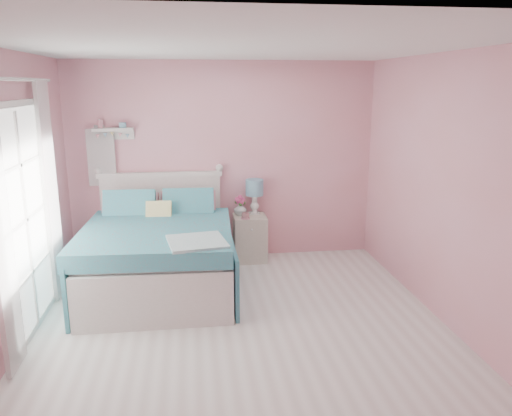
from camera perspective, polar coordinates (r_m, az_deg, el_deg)
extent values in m
plane|color=silver|center=(4.88, -1.58, -14.13)|extent=(4.50, 4.50, 0.00)
plane|color=#D7888F|center=(6.62, -3.72, 5.26)|extent=(4.00, 0.00, 4.00)
plane|color=#D7888F|center=(2.31, 4.24, -11.65)|extent=(4.00, 0.00, 4.00)
plane|color=#D7888F|center=(4.67, -26.92, 0.09)|extent=(0.00, 4.50, 4.50)
plane|color=#D7888F|center=(5.03, 21.62, 1.53)|extent=(0.00, 4.50, 4.50)
plane|color=white|center=(4.32, -1.82, 17.97)|extent=(4.50, 4.50, 0.00)
cube|color=silver|center=(5.87, -11.00, -7.09)|extent=(1.59, 2.05, 0.43)
cube|color=silver|center=(5.77, -11.14, -4.34)|extent=(1.53, 1.99, 0.16)
cube|color=silver|center=(6.71, -10.68, -1.24)|extent=(1.54, 0.07, 1.13)
cube|color=silver|center=(6.58, -10.91, 3.77)|extent=(1.60, 0.09, 0.06)
cube|color=silver|center=(4.93, -11.67, -10.49)|extent=(1.54, 0.06, 0.56)
cube|color=teal|center=(5.58, -11.30, -3.16)|extent=(1.70, 1.80, 0.18)
cube|color=pink|center=(6.38, -14.09, -0.13)|extent=(0.69, 0.31, 0.43)
cube|color=pink|center=(6.34, -7.70, 0.08)|extent=(0.69, 0.31, 0.43)
cube|color=#CCBC59|center=(6.08, -11.05, -0.66)|extent=(0.31, 0.23, 0.31)
cube|color=beige|center=(6.66, -0.71, -3.46)|extent=(0.42, 0.40, 0.61)
cube|color=silver|center=(6.43, -0.51, -2.45)|extent=(0.36, 0.02, 0.16)
sphere|color=white|center=(6.41, -0.49, -2.50)|extent=(0.03, 0.03, 0.03)
cylinder|color=white|center=(6.67, -0.17, -0.58)|extent=(0.15, 0.15, 0.02)
cylinder|color=white|center=(6.64, -0.17, 0.49)|extent=(0.07, 0.07, 0.25)
cylinder|color=#74AAC2|center=(6.59, -0.17, 2.37)|extent=(0.23, 0.23, 0.21)
imported|color=silver|center=(6.59, -1.82, -0.09)|extent=(0.21, 0.21, 0.17)
imported|color=#C18186|center=(6.43, -1.22, -0.89)|extent=(0.13, 0.13, 0.08)
sphere|color=#D74987|center=(6.55, -1.83, 1.25)|extent=(0.06, 0.06, 0.06)
sphere|color=#D74987|center=(6.59, -1.50, 0.96)|extent=(0.06, 0.06, 0.06)
sphere|color=#D74987|center=(6.57, -2.18, 1.00)|extent=(0.06, 0.06, 0.06)
sphere|color=#D74987|center=(6.54, -1.62, 0.69)|extent=(0.06, 0.06, 0.06)
sphere|color=#D74987|center=(6.54, -2.07, 0.78)|extent=(0.06, 0.06, 0.06)
cube|color=silver|center=(6.55, -16.02, 8.62)|extent=(0.50, 0.14, 0.04)
cube|color=silver|center=(6.61, -15.91, 8.07)|extent=(0.50, 0.03, 0.12)
cylinder|color=#D18C99|center=(6.56, -17.37, 9.16)|extent=(0.06, 0.06, 0.10)
cube|color=#74AAC2|center=(6.53, -15.00, 9.11)|extent=(0.08, 0.06, 0.07)
cube|color=white|center=(6.62, -17.26, 5.53)|extent=(0.34, 0.03, 0.72)
cube|color=silver|center=(4.93, -26.15, 10.62)|extent=(0.04, 1.32, 0.06)
cube|color=silver|center=(5.42, -23.74, -12.02)|extent=(0.04, 1.32, 0.06)
cube|color=silver|center=(4.51, -27.14, -3.68)|extent=(0.04, 0.06, 2.10)
cube|color=silver|center=(5.67, -23.04, 0.11)|extent=(0.04, 0.06, 2.10)
cube|color=white|center=(5.08, -24.89, -1.24)|extent=(0.02, 1.20, 2.04)
cube|color=white|center=(4.35, -27.19, -2.49)|extent=(0.04, 0.40, 2.32)
cube|color=white|center=(5.74, -22.40, 1.66)|extent=(0.04, 0.40, 2.32)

